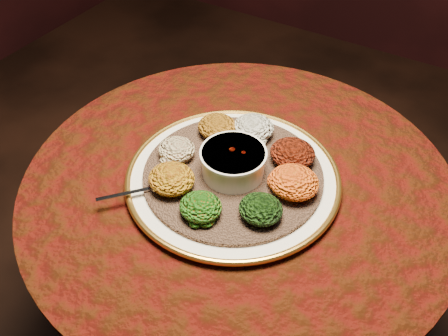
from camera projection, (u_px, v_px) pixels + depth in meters
The scene contains 13 objects.
table at pixel (238, 231), 1.23m from camera, with size 0.96×0.96×0.73m.
platter at pixel (233, 178), 1.09m from camera, with size 0.50×0.50×0.02m.
injera at pixel (233, 174), 1.08m from camera, with size 0.39×0.39×0.01m, color brown.
stew_bowl at pixel (233, 161), 1.05m from camera, with size 0.14×0.14×0.06m.
spoon at pixel (153, 188), 1.04m from camera, with size 0.11×0.11×0.01m.
portion_ayib at pixel (253, 128), 1.15m from camera, with size 0.10×0.09×0.05m, color silver.
portion_kitfo at pixel (293, 153), 1.09m from camera, with size 0.10×0.10×0.05m, color black.
portion_tikil at pixel (294, 182), 1.02m from camera, with size 0.10×0.10×0.05m, color #B77E0F.
portion_gomen at pixel (261, 209), 0.97m from camera, with size 0.09×0.08×0.04m, color black.
portion_mixveg at pixel (201, 207), 0.98m from camera, with size 0.09×0.08×0.04m, color #AE440B.
portion_kik at pixel (172, 179), 1.03m from camera, with size 0.10×0.09×0.05m, color #B87E10.
portion_timatim at pixel (177, 149), 1.10m from camera, with size 0.08×0.08×0.04m, color maroon.
portion_shiro at pixel (217, 127), 1.16m from camera, with size 0.09×0.09×0.04m, color #905411.
Camera 1 is at (0.38, -0.69, 1.51)m, focal length 40.00 mm.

